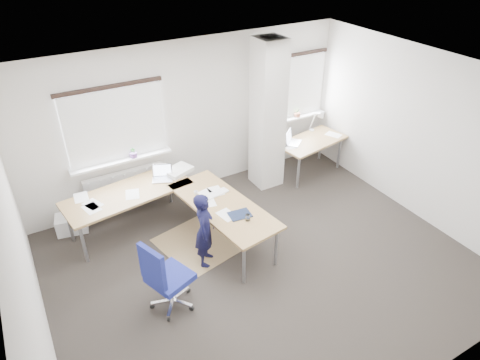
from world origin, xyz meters
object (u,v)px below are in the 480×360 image
person (205,230)px  desk_main (177,199)px  task_chair (169,289)px  desk_side (311,142)px

person → desk_main: bearing=42.5°
desk_main → task_chair: size_ratio=2.43×
desk_main → person: bearing=-91.9°
desk_main → task_chair: 1.59m
desk_side → desk_main: bearing=179.8°
person → desk_side: bearing=-29.4°
desk_side → person: bearing=-165.6°
desk_side → person: size_ratio=1.24×
person → task_chair: bearing=160.7°
desk_side → task_chair: size_ratio=1.33×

